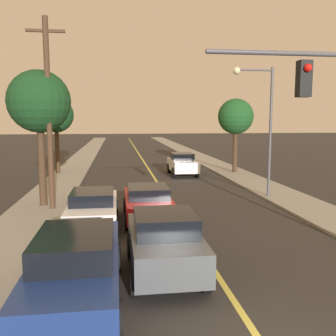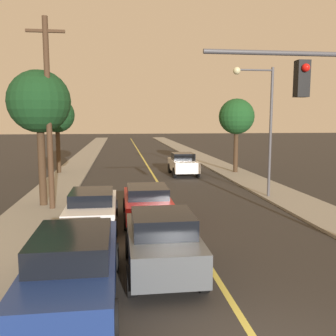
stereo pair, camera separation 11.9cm
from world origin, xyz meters
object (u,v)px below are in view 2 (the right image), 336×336
at_px(car_outer_lane_second, 92,207).
at_px(utility_pole_left, 49,111).
at_px(car_far_oncoming, 183,164).
at_px(tree_left_far, 39,103).
at_px(streetlamp_right, 261,113).
at_px(tree_left_near, 57,116).
at_px(car_near_lane_second, 147,202).
at_px(tree_right_near, 237,117).
at_px(car_near_lane_front, 162,242).
at_px(car_outer_lane_front, 74,265).

xyz_separation_m(car_outer_lane_second, utility_pole_left, (-1.94, 2.79, 3.61)).
bearing_deg(car_far_oncoming, tree_left_far, 48.36).
height_order(streetlamp_right, tree_left_near, streetlamp_right).
distance_m(tree_left_near, tree_left_far, 10.76).
bearing_deg(tree_left_far, car_near_lane_second, -31.65).
height_order(tree_left_near, tree_right_near, tree_left_near).
bearing_deg(tree_left_far, tree_right_near, 37.71).
distance_m(car_near_lane_second, utility_pole_left, 5.83).
bearing_deg(tree_left_far, car_near_lane_front, -60.55).
xyz_separation_m(car_far_oncoming, utility_pole_left, (-7.56, -9.81, 3.54)).
height_order(car_near_lane_second, car_outer_lane_second, car_outer_lane_second).
xyz_separation_m(streetlamp_right, tree_left_far, (-10.54, -0.59, 0.42)).
xyz_separation_m(car_near_lane_second, car_outer_lane_second, (-2.11, -0.70, 0.02)).
height_order(car_near_lane_second, car_far_oncoming, car_far_oncoming).
bearing_deg(car_near_lane_front, car_outer_lane_front, -148.84).
bearing_deg(car_near_lane_second, car_far_oncoming, 73.60).
xyz_separation_m(car_near_lane_second, car_outer_lane_front, (-2.11, -6.56, 0.11)).
relative_size(tree_left_far, tree_right_near, 1.12).
height_order(utility_pole_left, tree_right_near, utility_pole_left).
height_order(car_near_lane_second, tree_right_near, tree_right_near).
height_order(car_near_lane_second, tree_left_near, tree_left_near).
distance_m(streetlamp_right, tree_right_near, 8.89).
height_order(car_far_oncoming, utility_pole_left, utility_pole_left).
bearing_deg(streetlamp_right, utility_pole_left, -172.50).
bearing_deg(tree_right_near, utility_pole_left, -138.95).
relative_size(car_near_lane_front, streetlamp_right, 0.60).
height_order(car_near_lane_front, car_near_lane_second, car_near_lane_front).
xyz_separation_m(car_near_lane_front, car_outer_lane_second, (-2.11, 4.58, -0.10)).
height_order(car_near_lane_second, tree_left_far, tree_left_far).
bearing_deg(car_far_oncoming, car_outer_lane_front, 73.08).
relative_size(car_outer_lane_front, tree_left_near, 0.94).
height_order(car_far_oncoming, streetlamp_right, streetlamp_right).
height_order(car_near_lane_front, tree_left_far, tree_left_far).
bearing_deg(tree_left_far, utility_pole_left, -54.69).
distance_m(car_far_oncoming, tree_left_far, 12.77).
height_order(utility_pole_left, tree_left_near, utility_pole_left).
distance_m(car_outer_lane_front, streetlamp_right, 13.29).
distance_m(car_near_lane_front, tree_left_far, 10.09).
bearing_deg(tree_left_near, streetlamp_right, -41.38).
relative_size(car_near_lane_front, car_near_lane_second, 0.93).
distance_m(car_outer_lane_front, tree_left_far, 10.45).
relative_size(car_near_lane_second, tree_left_near, 0.76).
bearing_deg(car_far_oncoming, car_near_lane_second, 73.60).
bearing_deg(streetlamp_right, car_outer_lane_second, -153.05).
bearing_deg(car_near_lane_second, tree_left_far, 148.35).
relative_size(car_near_lane_front, car_outer_lane_front, 0.75).
relative_size(streetlamp_right, tree_left_far, 1.06).
xyz_separation_m(car_near_lane_second, streetlamp_right, (5.97, 3.41, 3.60)).
xyz_separation_m(car_near_lane_front, car_near_lane_second, (0.00, 5.28, -0.12)).
distance_m(car_far_oncoming, tree_left_near, 9.80).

